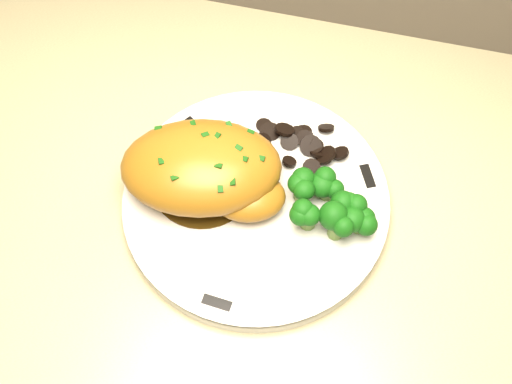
# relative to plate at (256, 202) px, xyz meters

# --- Properties ---
(plate) EXTENTS (0.31, 0.31, 0.02)m
(plate) POSITION_rel_plate_xyz_m (0.00, 0.00, 0.00)
(plate) COLOR silver
(plate) RESTS_ON counter
(rim_accent_0) EXTENTS (0.02, 0.03, 0.00)m
(rim_accent_0) POSITION_rel_plate_xyz_m (0.10, 0.05, 0.01)
(rim_accent_0) COLOR black
(rim_accent_0) RESTS_ON plate
(rim_accent_1) EXTENTS (0.02, 0.03, 0.00)m
(rim_accent_1) POSITION_rel_plate_xyz_m (-0.09, 0.06, 0.01)
(rim_accent_1) COLOR black
(rim_accent_1) RESTS_ON plate
(rim_accent_2) EXTENTS (0.03, 0.01, 0.00)m
(rim_accent_2) POSITION_rel_plate_xyz_m (-0.01, -0.11, 0.01)
(rim_accent_2) COLOR black
(rim_accent_2) RESTS_ON plate
(gravy_pool) EXTENTS (0.10, 0.10, 0.00)m
(gravy_pool) POSITION_rel_plate_xyz_m (-0.05, 0.00, 0.01)
(gravy_pool) COLOR #312208
(gravy_pool) RESTS_ON plate
(chicken_breast) EXTENTS (0.16, 0.13, 0.06)m
(chicken_breast) POSITION_rel_plate_xyz_m (-0.05, 0.00, 0.04)
(chicken_breast) COLOR #96621A
(chicken_breast) RESTS_ON plate
(mushroom_pile) EXTENTS (0.08, 0.06, 0.02)m
(mushroom_pile) POSITION_rel_plate_xyz_m (0.03, 0.06, 0.01)
(mushroom_pile) COLOR black
(mushroom_pile) RESTS_ON plate
(broccoli_florets) EXTENTS (0.08, 0.06, 0.03)m
(broccoli_florets) POSITION_rel_plate_xyz_m (0.07, -0.00, 0.03)
(broccoli_florets) COLOR #587832
(broccoli_florets) RESTS_ON plate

